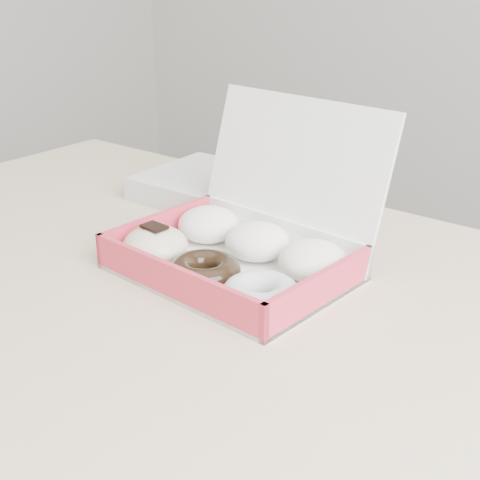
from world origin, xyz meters
The scene contains 3 objects.
table centered at (0.00, 0.00, 0.67)m, with size 1.20×0.80×0.75m.
donut_box centered at (0.09, 0.06, 0.78)m, with size 0.31×0.29×0.21m.
newspapers centered at (-0.11, 0.26, 0.77)m, with size 0.25×0.20×0.04m, color white.
Camera 1 is at (0.60, -0.58, 1.14)m, focal length 50.00 mm.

